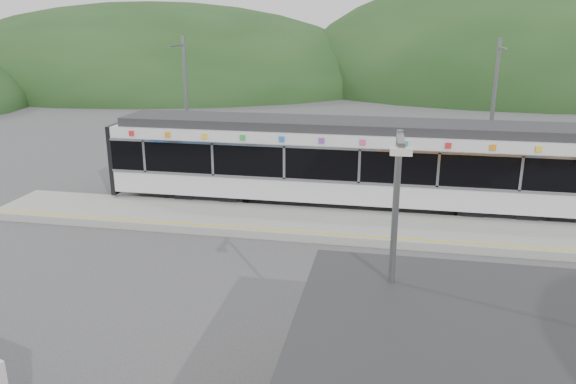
# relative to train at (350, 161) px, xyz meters

# --- Properties ---
(ground) EXTENTS (120.00, 120.00, 0.00)m
(ground) POSITION_rel_train_xyz_m (-1.11, -6.00, -2.06)
(ground) COLOR #4C4C4F
(ground) RESTS_ON ground
(hills) EXTENTS (146.00, 149.00, 26.00)m
(hills) POSITION_rel_train_xyz_m (5.08, -0.71, -2.06)
(hills) COLOR #1E3D19
(hills) RESTS_ON ground
(platform) EXTENTS (26.00, 3.20, 0.30)m
(platform) POSITION_rel_train_xyz_m (-1.11, -2.70, -1.91)
(platform) COLOR #9E9E99
(platform) RESTS_ON ground
(yellow_line) EXTENTS (26.00, 0.10, 0.01)m
(yellow_line) POSITION_rel_train_xyz_m (-1.11, -4.00, -1.76)
(yellow_line) COLOR yellow
(yellow_line) RESTS_ON platform
(train) EXTENTS (20.44, 3.01, 3.74)m
(train) POSITION_rel_train_xyz_m (0.00, 0.00, 0.00)
(train) COLOR black
(train) RESTS_ON ground
(catenary_mast_west) EXTENTS (0.18, 1.80, 7.00)m
(catenary_mast_west) POSITION_rel_train_xyz_m (-8.11, 2.56, 1.58)
(catenary_mast_west) COLOR slate
(catenary_mast_west) RESTS_ON ground
(catenary_mast_east) EXTENTS (0.18, 1.80, 7.00)m
(catenary_mast_east) POSITION_rel_train_xyz_m (5.89, 2.56, 1.58)
(catenary_mast_east) COLOR slate
(catenary_mast_east) RESTS_ON ground
(lamp_post) EXTENTS (0.36, 1.04, 5.87)m
(lamp_post) POSITION_rel_train_xyz_m (1.85, -13.28, 1.44)
(lamp_post) COLOR slate
(lamp_post) RESTS_ON ground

